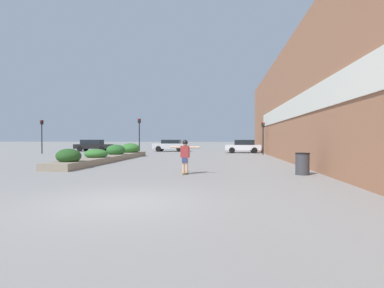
# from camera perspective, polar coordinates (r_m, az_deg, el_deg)

# --- Properties ---
(ground_plane) EXTENTS (300.00, 300.00, 0.00)m
(ground_plane) POSITION_cam_1_polar(r_m,az_deg,el_deg) (7.73, -13.32, -10.73)
(ground_plane) COLOR gray
(building_wall_right) EXTENTS (0.67, 42.78, 8.21)m
(building_wall_right) POSITION_cam_1_polar(r_m,az_deg,el_deg) (21.63, 18.52, 7.66)
(building_wall_right) COLOR #9E6647
(building_wall_right) RESTS_ON ground_plane
(planter_box) EXTENTS (1.72, 14.18, 1.18)m
(planter_box) POSITION_cam_1_polar(r_m,az_deg,el_deg) (22.53, -15.15, -1.99)
(planter_box) COLOR gray
(planter_box) RESTS_ON ground_plane
(skateboard) EXTENTS (0.28, 0.71, 0.09)m
(skateboard) POSITION_cam_1_polar(r_m,az_deg,el_deg) (13.29, -1.33, -5.49)
(skateboard) COLOR olive
(skateboard) RESTS_ON ground_plane
(skateboarder) EXTENTS (1.34, 0.27, 1.44)m
(skateboarder) POSITION_cam_1_polar(r_m,az_deg,el_deg) (13.22, -1.34, -1.65)
(skateboarder) COLOR tan
(skateboarder) RESTS_ON skateboard
(trash_bin) EXTENTS (0.61, 0.61, 0.96)m
(trash_bin) POSITION_cam_1_polar(r_m,az_deg,el_deg) (13.90, 20.29, -3.55)
(trash_bin) COLOR #38383D
(trash_bin) RESTS_ON ground_plane
(car_leftmost) EXTENTS (3.81, 1.84, 1.52)m
(car_leftmost) POSITION_cam_1_polar(r_m,az_deg,el_deg) (36.75, 27.13, -0.31)
(car_leftmost) COLOR black
(car_leftmost) RESTS_ON ground_plane
(car_center_left) EXTENTS (3.90, 1.97, 1.46)m
(car_center_left) POSITION_cam_1_polar(r_m,az_deg,el_deg) (33.92, 9.71, -0.39)
(car_center_left) COLOR silver
(car_center_left) RESTS_ON ground_plane
(car_center_right) EXTENTS (4.57, 1.85, 1.46)m
(car_center_right) POSITION_cam_1_polar(r_m,az_deg,el_deg) (39.81, -18.32, -0.21)
(car_center_right) COLOR black
(car_center_right) RESTS_ON ground_plane
(car_rightmost) EXTENTS (4.15, 1.97, 1.46)m
(car_rightmost) POSITION_cam_1_polar(r_m,az_deg,el_deg) (37.34, -4.14, -0.22)
(car_rightmost) COLOR #BCBCC1
(car_rightmost) RESTS_ON ground_plane
(traffic_light_left) EXTENTS (0.28, 0.30, 3.68)m
(traffic_light_left) POSITION_cam_1_polar(r_m,az_deg,el_deg) (31.71, -10.02, 2.64)
(traffic_light_left) COLOR black
(traffic_light_left) RESTS_ON ground_plane
(traffic_light_right) EXTENTS (0.28, 0.30, 3.18)m
(traffic_light_right) POSITION_cam_1_polar(r_m,az_deg,el_deg) (30.23, 13.38, 2.14)
(traffic_light_right) COLOR black
(traffic_light_right) RESTS_ON ground_plane
(traffic_light_far_left) EXTENTS (0.28, 0.30, 3.56)m
(traffic_light_far_left) POSITION_cam_1_polar(r_m,az_deg,el_deg) (35.54, -26.72, 2.25)
(traffic_light_far_left) COLOR black
(traffic_light_far_left) RESTS_ON ground_plane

